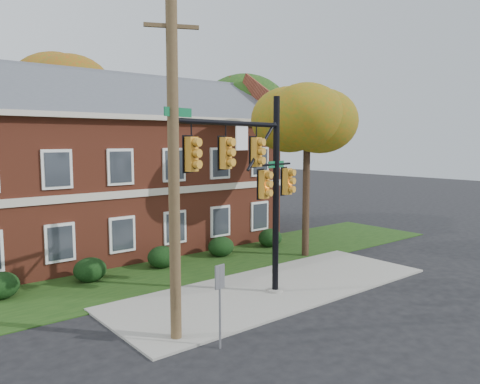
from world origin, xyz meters
TOP-DOWN VIEW (x-y plane):
  - ground at (0.00, 0.00)m, footprint 120.00×120.00m
  - sidewalk at (0.00, 1.00)m, footprint 14.00×5.00m
  - grass_strip at (0.00, 6.00)m, footprint 30.00×6.00m
  - apartment_building at (-2.00, 11.95)m, footprint 18.80×8.80m
  - hedge_far_left at (-9.00, 6.70)m, footprint 1.40×1.26m
  - hedge_left at (-5.50, 6.70)m, footprint 1.40×1.26m
  - hedge_center at (-2.00, 6.70)m, footprint 1.40×1.26m
  - hedge_right at (1.50, 6.70)m, footprint 1.40×1.26m
  - hedge_far_right at (5.00, 6.70)m, footprint 1.40×1.26m
  - tree_near_right at (5.22, 3.87)m, footprint 4.50×4.25m
  - tree_right_rear at (9.31, 12.81)m, footprint 6.30×5.95m
  - tree_far_rear at (-0.66, 19.79)m, footprint 6.84×6.46m
  - traffic_signal at (-1.77, 0.26)m, footprint 6.74×1.79m
  - utility_pole at (-5.75, -0.69)m, footprint 1.46×0.75m
  - sign_post at (-5.07, -2.00)m, footprint 0.36×0.10m

SIDE VIEW (x-z plane):
  - ground at x=0.00m, z-range 0.00..0.00m
  - grass_strip at x=0.00m, z-range 0.00..0.04m
  - sidewalk at x=0.00m, z-range 0.00..0.08m
  - hedge_far_left at x=-9.00m, z-range 0.00..1.05m
  - hedge_left at x=-5.50m, z-range 0.00..1.05m
  - hedge_center at x=-2.00m, z-range 0.00..1.05m
  - hedge_right at x=1.50m, z-range 0.00..1.05m
  - hedge_far_right at x=5.00m, z-range 0.00..1.05m
  - sign_post at x=-5.07m, z-range 0.44..2.93m
  - traffic_signal at x=-1.77m, z-range 0.93..8.62m
  - apartment_building at x=-2.00m, z-range 0.12..9.86m
  - utility_pole at x=-5.75m, z-range 0.07..10.07m
  - tree_near_right at x=5.22m, z-range 2.38..10.96m
  - tree_right_rear at x=9.31m, z-range 2.81..13.43m
  - tree_far_rear at x=-0.66m, z-range 3.08..14.60m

